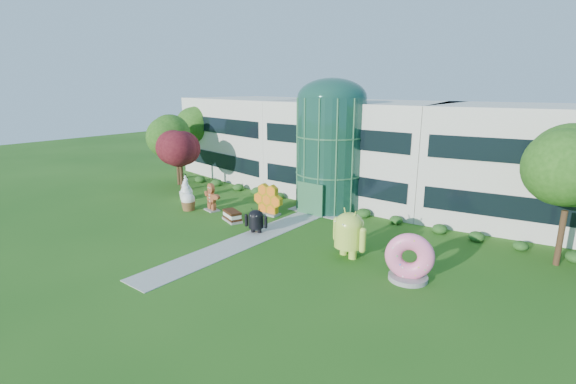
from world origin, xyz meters
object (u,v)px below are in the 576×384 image
Objects in this scene: gingerbread at (211,197)px; donut at (410,256)px; android_green at (349,231)px; android_black at (256,219)px.

donut is at bearing 7.08° from gingerbread.
android_green is at bearing 8.29° from gingerbread.
donut is at bearing -24.98° from android_black.
gingerbread is at bearing 142.39° from android_black.
gingerbread is (-7.00, 1.81, 0.20)m from android_black.
android_green reaches higher than donut.
android_green is 1.28× the size of gingerbread.
android_black is (-7.73, -0.42, -0.69)m from android_green.
android_black is 12.16m from donut.
android_black is 7.23m from gingerbread.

